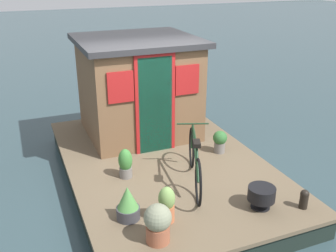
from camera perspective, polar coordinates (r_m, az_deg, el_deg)
name	(u,v)px	position (r m, az deg, el deg)	size (l,w,h in m)	color
ground_plane	(164,179)	(6.88, -0.63, -7.76)	(60.00, 60.00, 0.00)	#2D4247
houseboat_deck	(164,169)	(6.79, -0.64, -6.36)	(4.87, 3.20, 0.38)	brown
houseboat_cabin	(138,86)	(7.51, -4.39, 5.82)	(2.07, 2.18, 1.86)	brown
bicycle	(195,161)	(5.85, 3.94, -5.16)	(1.66, 0.72, 0.80)	black
potted_plant_basil	(128,204)	(5.16, -5.90, -11.23)	(0.31, 0.31, 0.48)	#38383D
potted_plant_geranium	(167,204)	(5.08, -0.19, -11.37)	(0.22, 0.22, 0.50)	#B2603D
potted_plant_lavender	(158,223)	(4.74, -1.50, -13.98)	(0.34, 0.34, 0.51)	#935138
potted_plant_rosemary	(220,141)	(6.92, 7.60, -2.15)	(0.25, 0.25, 0.40)	slate
potted_plant_thyme	(125,163)	(6.10, -6.25, -5.46)	(0.22, 0.22, 0.48)	slate
charcoal_grill	(261,194)	(5.51, 13.53, -9.70)	(0.38, 0.38, 0.31)	black
mooring_bollard	(304,198)	(5.69, 19.31, -9.95)	(0.12, 0.12, 0.28)	black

